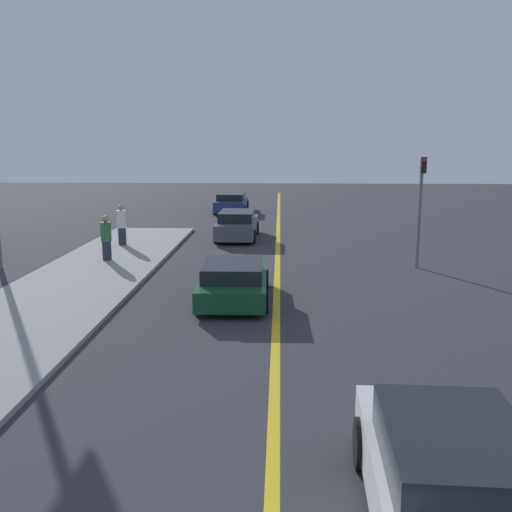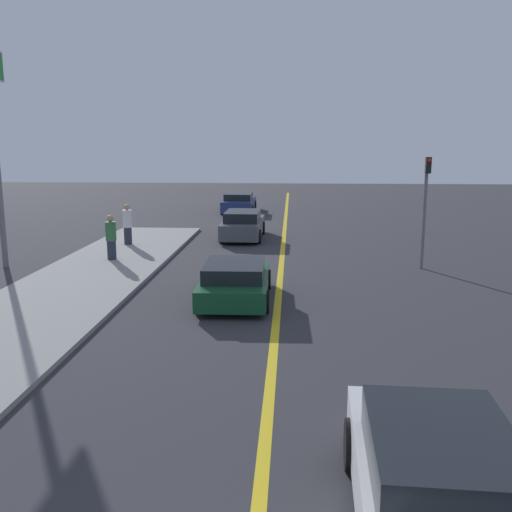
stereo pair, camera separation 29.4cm
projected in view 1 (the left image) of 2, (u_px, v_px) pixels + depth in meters
The scene contains 9 objects.
road_center_line at pixel (277, 263), 21.21m from camera, with size 0.20×60.00×0.01m.
sidewalk_left at pixel (59, 296), 16.43m from camera, with size 3.97×25.75×0.12m.
car_near_right_lane at pixel (449, 479), 6.43m from camera, with size 2.01×4.03×1.39m.
car_ahead_center at pixel (234, 281), 16.09m from camera, with size 2.04×4.03×1.12m.
car_far_distant at pixel (237, 225), 26.51m from camera, with size 1.92×4.30×1.30m.
car_parked_left_lot at pixel (231, 203), 36.53m from camera, with size 2.02×4.71×1.24m.
pedestrian_mid_group at pixel (106, 238), 20.99m from camera, with size 0.39×0.39×1.66m.
pedestrian_far_standing at pixel (122, 225), 24.13m from camera, with size 0.39×0.39×1.72m.
traffic_light at pixel (421, 201), 19.88m from camera, with size 0.18×0.40×3.92m.
Camera 1 is at (0.06, -2.76, 4.41)m, focal length 40.00 mm.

